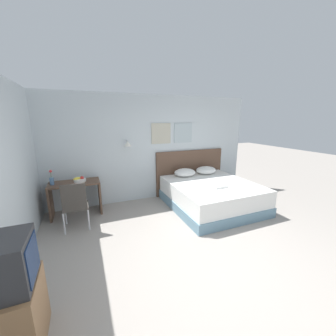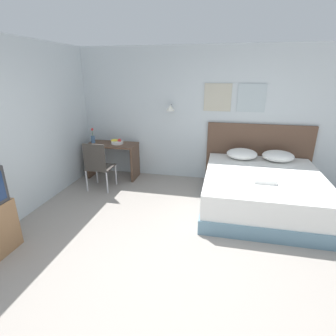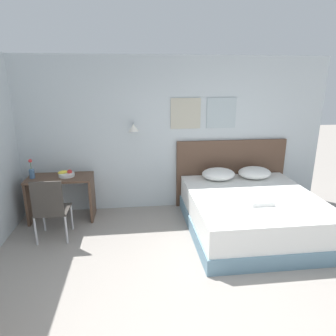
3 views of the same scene
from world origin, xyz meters
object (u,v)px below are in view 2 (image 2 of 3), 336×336
at_px(pillow_left, 242,154).
at_px(pillow_right, 278,156).
at_px(bed, 262,191).
at_px(desk_chair, 98,164).
at_px(desk, 113,154).
at_px(flower_vase, 93,138).
at_px(headboard, 257,154).
at_px(folded_towel_near_foot, 265,180).
at_px(fruit_bowl, 117,142).

relative_size(pillow_left, pillow_right, 1.00).
height_order(bed, desk_chair, desk_chair).
bearing_deg(desk, pillow_left, -0.38).
bearing_deg(flower_vase, pillow_right, 0.05).
height_order(headboard, desk, headboard).
height_order(bed, flower_vase, flower_vase).
relative_size(desk, desk_chair, 1.09).
distance_m(headboard, flower_vase, 3.42).
bearing_deg(flower_vase, folded_towel_near_foot, -17.66).
bearing_deg(bed, pillow_left, 113.18).
height_order(pillow_right, flower_vase, flower_vase).
xyz_separation_m(bed, pillow_right, (0.33, 0.76, 0.40)).
bearing_deg(bed, headboard, 90.00).
distance_m(desk, fruit_bowl, 0.30).
distance_m(pillow_right, flower_vase, 3.72).
distance_m(folded_towel_near_foot, desk, 3.14).
bearing_deg(pillow_right, desk_chair, -167.88).
bearing_deg(folded_towel_near_foot, fruit_bowl, 158.74).
distance_m(bed, pillow_left, 0.92).
bearing_deg(headboard, desk, -174.29).
height_order(headboard, pillow_left, headboard).
distance_m(pillow_right, fruit_bowl, 3.19).
bearing_deg(folded_towel_near_foot, desk, 159.69).
relative_size(folded_towel_near_foot, fruit_bowl, 1.20).
relative_size(headboard, flower_vase, 6.37).
relative_size(pillow_right, flower_vase, 1.80).
bearing_deg(flower_vase, desk_chair, -58.87).
bearing_deg(fruit_bowl, pillow_right, -0.54).
bearing_deg(pillow_right, headboard, 135.87).
bearing_deg(desk, fruit_bowl, 6.46).
height_order(folded_towel_near_foot, desk_chair, desk_chair).
distance_m(fruit_bowl, flower_vase, 0.53).
xyz_separation_m(desk, flower_vase, (-0.41, -0.02, 0.34)).
relative_size(folded_towel_near_foot, desk, 0.31).
bearing_deg(folded_towel_near_foot, pillow_left, 105.18).
bearing_deg(headboard, pillow_right, -44.13).
bearing_deg(pillow_left, folded_towel_near_foot, -74.82).
bearing_deg(bed, pillow_right, 66.82).
bearing_deg(pillow_right, fruit_bowl, 179.46).
distance_m(bed, fruit_bowl, 3.01).
height_order(desk, flower_vase, flower_vase).
bearing_deg(desk_chair, headboard, 19.01).
bearing_deg(desk_chair, desk, 90.83).
distance_m(headboard, desk_chair, 3.14).
bearing_deg(headboard, folded_towel_near_foot, -91.41).
bearing_deg(desk_chair, flower_vase, 121.13).
relative_size(bed, flower_vase, 6.59).
bearing_deg(desk, folded_towel_near_foot, -20.31).
bearing_deg(flower_vase, headboard, 5.36).
bearing_deg(bed, fruit_bowl, 164.62).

